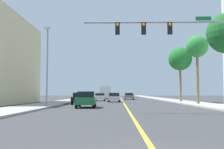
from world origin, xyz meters
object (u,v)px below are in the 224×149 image
(palm_far, at_px, (180,59))
(car_silver, at_px, (114,97))
(car_white, at_px, (100,97))
(car_black, at_px, (80,98))
(car_green, at_px, (86,99))
(palm_mid, at_px, (197,47))
(delivery_truck, at_px, (106,92))
(car_gray, at_px, (129,96))
(street_lamp, at_px, (47,62))
(traffic_signal_mast, at_px, (184,39))

(palm_far, distance_m, car_silver, 11.28)
(car_silver, bearing_deg, car_white, 112.34)
(car_black, bearing_deg, car_green, 100.97)
(palm_mid, distance_m, delivery_truck, 36.61)
(car_gray, bearing_deg, car_white, -118.42)
(palm_mid, relative_size, car_silver, 1.99)
(palm_far, distance_m, car_green, 19.42)
(street_lamp, xyz_separation_m, palm_mid, (15.74, 5.89, 2.29))
(palm_mid, xyz_separation_m, car_green, (-12.07, -5.73, -5.81))
(car_white, distance_m, delivery_truck, 18.88)
(street_lamp, bearing_deg, palm_far, 42.25)
(palm_mid, relative_size, car_black, 1.97)
(traffic_signal_mast, height_order, car_white, traffic_signal_mast)
(car_silver, bearing_deg, delivery_truck, 93.64)
(palm_far, xyz_separation_m, car_black, (-13.64, -7.09, -5.58))
(palm_far, xyz_separation_m, car_silver, (-9.69, 1.41, -5.59))
(street_lamp, xyz_separation_m, delivery_truck, (3.73, 40.11, -2.73))
(traffic_signal_mast, height_order, car_silver, traffic_signal_mast)
(car_gray, relative_size, car_black, 1.09)
(traffic_signal_mast, height_order, street_lamp, street_lamp)
(traffic_signal_mast, relative_size, palm_mid, 1.36)
(car_white, relative_size, delivery_truck, 0.51)
(car_gray, bearing_deg, delivery_truck, 120.43)
(palm_mid, height_order, car_green, palm_mid)
(traffic_signal_mast, height_order, car_black, traffic_signal_mast)
(car_gray, bearing_deg, traffic_signal_mast, -84.84)
(street_lamp, xyz_separation_m, car_silver, (6.07, 15.73, -3.58))
(palm_far, height_order, car_black, palm_far)
(car_gray, bearing_deg, car_silver, -99.45)
(car_gray, height_order, car_black, car_black)
(car_white, height_order, car_silver, car_silver)
(traffic_signal_mast, xyz_separation_m, palm_mid, (4.51, 12.02, 1.44))
(palm_mid, distance_m, car_silver, 14.99)
(traffic_signal_mast, bearing_deg, car_green, 140.25)
(delivery_truck, bearing_deg, car_gray, -61.58)
(car_green, bearing_deg, car_black, 100.10)
(car_gray, distance_m, car_black, 24.31)
(car_white, distance_m, car_black, 14.10)
(car_green, bearing_deg, palm_mid, 23.11)
(traffic_signal_mast, relative_size, car_white, 2.62)
(delivery_truck, bearing_deg, traffic_signal_mast, -81.15)
(car_gray, bearing_deg, palm_far, -65.67)
(palm_mid, relative_size, car_white, 1.92)
(traffic_signal_mast, distance_m, car_white, 28.76)
(palm_mid, bearing_deg, car_gray, 105.34)
(palm_mid, bearing_deg, street_lamp, -159.48)
(car_gray, relative_size, car_silver, 1.10)
(traffic_signal_mast, xyz_separation_m, car_black, (-9.11, 13.35, -4.42))
(palm_far, height_order, delivery_truck, palm_far)
(palm_far, xyz_separation_m, car_white, (-12.17, 6.93, -5.59))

